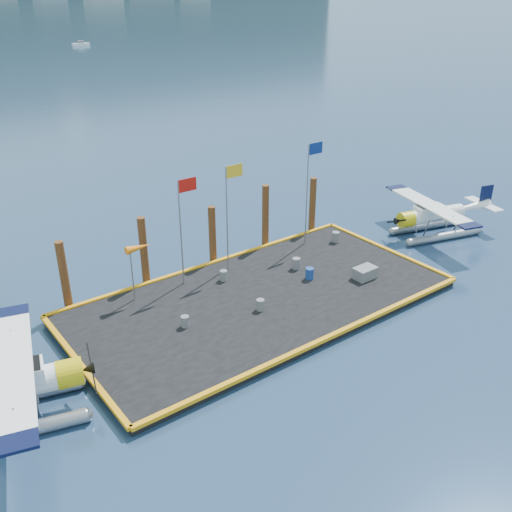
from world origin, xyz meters
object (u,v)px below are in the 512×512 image
(piling_3, at_px, (265,218))
(piling_4, at_px, (312,206))
(drum_4, at_px, (336,237))
(flagpole_red, at_px, (183,216))
(flagpole_yellow, at_px, (230,202))
(seaplane_a, at_px, (6,391))
(drum_0, at_px, (185,321))
(drum_5, at_px, (224,275))
(piling_2, at_px, (212,237))
(piling_0, at_px, (64,277))
(windsock, at_px, (138,249))
(drum_2, at_px, (296,263))
(drum_1, at_px, (310,273))
(seaplane_d, at_px, (433,217))
(flagpole_blue, at_px, (310,179))
(piling_1, at_px, (144,253))
(crate, at_px, (365,273))
(drum_3, at_px, (260,305))

(piling_3, relative_size, piling_4, 1.07)
(drum_4, distance_m, piling_3, 4.77)
(flagpole_red, distance_m, flagpole_yellow, 3.00)
(seaplane_a, relative_size, piling_3, 2.21)
(drum_0, distance_m, drum_5, 5.07)
(seaplane_a, height_order, piling_2, piling_2)
(drum_4, bearing_deg, seaplane_a, -169.01)
(drum_5, distance_m, piling_0, 8.51)
(windsock, bearing_deg, piling_2, 16.15)
(piling_0, bearing_deg, drum_2, -18.06)
(piling_4, bearing_deg, drum_5, -163.70)
(seaplane_a, xyz_separation_m, drum_2, (17.04, 2.79, -0.74))
(drum_1, bearing_deg, seaplane_d, 1.63)
(seaplane_d, xyz_separation_m, drum_4, (-6.58, 2.50, -0.59))
(seaplane_d, xyz_separation_m, flagpole_blue, (-8.13, 3.48, 3.36))
(piling_4, bearing_deg, piling_1, 180.00)
(flagpole_blue, xyz_separation_m, piling_1, (-10.70, 1.60, -2.59))
(drum_4, relative_size, piling_3, 0.16)
(drum_0, xyz_separation_m, crate, (10.77, -1.73, 0.04))
(piling_3, bearing_deg, crate, -77.72)
(drum_4, height_order, flagpole_red, flagpole_red)
(seaplane_d, bearing_deg, seaplane_a, 108.80)
(piling_3, bearing_deg, drum_4, -34.53)
(flagpole_red, distance_m, piling_2, 4.07)
(drum_4, height_order, flagpole_blue, flagpole_blue)
(piling_1, bearing_deg, seaplane_a, -144.00)
(flagpole_yellow, distance_m, piling_3, 4.75)
(seaplane_d, relative_size, piling_2, 2.25)
(piling_3, bearing_deg, piling_0, 180.00)
(seaplane_d, xyz_separation_m, flagpole_yellow, (-14.13, 3.48, 3.19))
(flagpole_red, xyz_separation_m, piling_3, (6.79, 1.60, -2.25))
(seaplane_a, height_order, windsock, windsock)
(drum_5, xyz_separation_m, flagpole_yellow, (1.21, 1.03, 3.81))
(drum_1, height_order, flagpole_red, flagpole_red)
(flagpole_blue, height_order, piling_0, flagpole_blue)
(piling_1, height_order, piling_2, piling_1)
(flagpole_yellow, bearing_deg, windsock, 180.00)
(drum_2, distance_m, flagpole_red, 7.43)
(drum_0, xyz_separation_m, drum_4, (12.96, 2.90, 0.05))
(crate, bearing_deg, drum_5, 145.17)
(drum_4, relative_size, piling_2, 0.18)
(crate, height_order, flagpole_red, flagpole_red)
(drum_0, distance_m, piling_4, 14.36)
(drum_4, bearing_deg, flagpole_red, 174.67)
(seaplane_d, relative_size, drum_5, 14.24)
(crate, bearing_deg, piling_2, 127.67)
(drum_3, bearing_deg, drum_0, 166.18)
(piling_3, bearing_deg, seaplane_d, -26.19)
(drum_2, relative_size, flagpole_yellow, 0.11)
(seaplane_a, xyz_separation_m, seaplane_d, (28.16, 1.69, -0.14))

